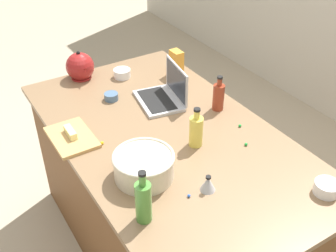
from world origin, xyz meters
name	(u,v)px	position (x,y,z in m)	size (l,w,h in m)	color
ground_plane	(168,247)	(0.00, 0.00, 0.00)	(12.00, 12.00, 0.00)	#B7A88E
island_counter	(168,196)	(0.00, 0.00, 0.45)	(1.81, 1.03, 0.90)	brown
laptop	(164,94)	(-0.29, 0.16, 0.95)	(0.34, 0.28, 0.22)	#B7B7BC
mixing_bowl_large	(144,166)	(0.23, -0.27, 0.96)	(0.28, 0.28, 0.12)	beige
bottle_soy	(218,96)	(-0.06, 0.37, 0.98)	(0.07, 0.07, 0.21)	maroon
bottle_olive	(143,201)	(0.45, -0.39, 1.00)	(0.07, 0.07, 0.25)	#4C8C38
bottle_oil	(196,131)	(0.15, 0.07, 0.99)	(0.07, 0.07, 0.21)	#DBC64C
kettle	(80,67)	(-0.82, -0.15, 0.98)	(0.21, 0.18, 0.20)	maroon
cutting_board	(72,137)	(-0.22, -0.44, 0.91)	(0.30, 0.20, 0.02)	tan
butter_stick_left	(70,132)	(-0.23, -0.44, 0.94)	(0.11, 0.04, 0.04)	#F4E58C
ramekin_small	(122,73)	(-0.69, 0.08, 0.93)	(0.11, 0.11, 0.05)	white
ramekin_medium	(111,97)	(-0.47, -0.10, 0.92)	(0.08, 0.08, 0.04)	slate
ramekin_wide	(327,188)	(0.73, 0.35, 0.93)	(0.11, 0.11, 0.05)	white
kitchen_timer	(208,184)	(0.45, -0.07, 0.94)	(0.07, 0.07, 0.08)	#B2B2B7
candy_bag	(176,63)	(-0.53, 0.39, 0.99)	(0.09, 0.06, 0.17)	gold
candy_0	(240,126)	(0.15, 0.36, 0.91)	(0.02, 0.02, 0.02)	green
candy_1	(189,196)	(0.44, -0.17, 0.91)	(0.01, 0.01, 0.01)	blue
candy_2	(246,144)	(0.29, 0.28, 0.91)	(0.02, 0.02, 0.02)	green
candy_3	(102,143)	(-0.10, -0.33, 0.91)	(0.02, 0.02, 0.02)	yellow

